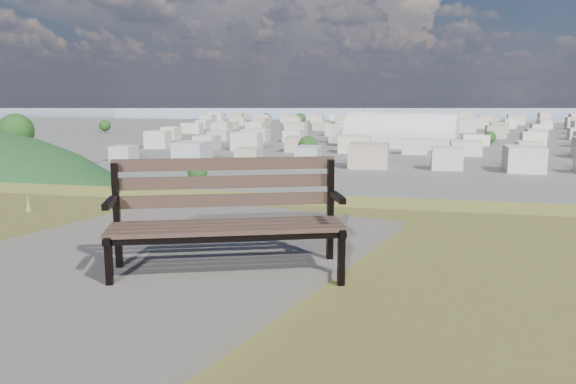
# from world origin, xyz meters

# --- Properties ---
(park_bench) EXTENTS (1.70, 1.04, 0.85)m
(park_bench) POSITION_xyz_m (-0.97, 1.29, 25.48)
(park_bench) COLOR #432F26
(park_bench) RESTS_ON hilltop_mesa
(gravel_patch) EXTENTS (3.82, 4.64, 0.08)m
(gravel_patch) POSITION_xyz_m (-1.65, 1.50, 25.04)
(gravel_patch) COLOR #68645A
(gravel_patch) RESTS_ON hilltop_mesa
(arena) EXTENTS (56.47, 31.09, 22.58)m
(arena) POSITION_xyz_m (-4.19, 281.61, 5.32)
(arena) COLOR silver
(arena) RESTS_ON ground
(city_blocks) EXTENTS (395.00, 361.00, 7.00)m
(city_blocks) POSITION_xyz_m (0.00, 394.44, 3.50)
(city_blocks) COLOR beige
(city_blocks) RESTS_ON ground
(city_trees) EXTENTS (406.52, 387.20, 9.98)m
(city_trees) POSITION_xyz_m (-26.39, 319.00, 4.83)
(city_trees) COLOR #38291C
(city_trees) RESTS_ON ground
(bay_water) EXTENTS (2400.00, 700.00, 0.12)m
(bay_water) POSITION_xyz_m (0.00, 900.00, 0.00)
(bay_water) COLOR #8FA3B7
(bay_water) RESTS_ON ground
(far_hills) EXTENTS (2050.00, 340.00, 60.00)m
(far_hills) POSITION_xyz_m (-60.92, 1402.93, 25.47)
(far_hills) COLOR #8F9CB2
(far_hills) RESTS_ON ground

